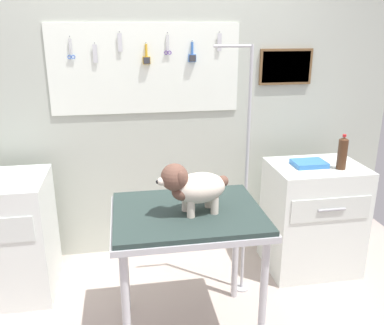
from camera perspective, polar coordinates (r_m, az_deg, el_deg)
rear_wall_panel at (r=3.29m, az=-5.36°, el=6.42°), size 4.00×0.11×2.30m
grooming_table at (r=2.41m, az=-0.57°, el=-8.60°), size 0.88×0.69×0.84m
grooming_arm at (r=2.80m, az=7.34°, el=-3.25°), size 0.30×0.11×1.74m
dog at (r=2.27m, az=0.05°, el=-3.33°), size 0.42×0.24×0.30m
cabinet_right at (r=3.35m, az=16.37°, el=-7.31°), size 0.68×0.54×0.86m
soda_bottle at (r=3.14m, az=20.19°, el=1.25°), size 0.07×0.07×0.26m
supply_tray at (r=3.16m, az=15.98°, el=-0.13°), size 0.24×0.18×0.04m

